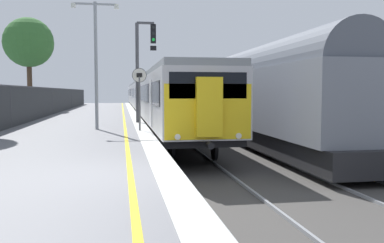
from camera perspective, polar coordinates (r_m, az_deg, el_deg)
name	(u,v)px	position (r m, az deg, el deg)	size (l,w,h in m)	color
ground	(273,197)	(9.13, 11.04, -10.14)	(17.40, 110.00, 1.21)	slate
commuter_train_at_platform	(147,96)	(42.18, -6.12, 3.53)	(2.83, 59.95, 3.81)	#B7B7BC
freight_train_adjacent_track	(189,93)	(41.13, -0.40, 3.96)	(2.60, 61.05, 4.69)	#232326
signal_gantry	(142,60)	(22.37, -6.81, 8.31)	(1.10, 0.24, 5.30)	#47474C
speed_limit_sign	(139,91)	(17.58, -7.18, 4.18)	(0.59, 0.08, 2.61)	#59595B
platform_lamp_mid	(96,54)	(18.64, -12.99, 8.92)	(2.00, 0.20, 5.47)	#93999E
background_tree_right	(28,44)	(40.54, -21.43, 9.76)	(4.38, 4.38, 8.22)	#473323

